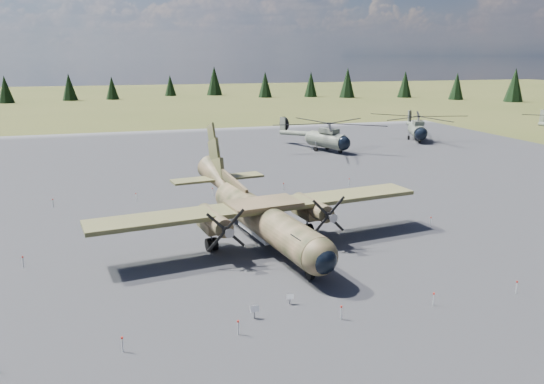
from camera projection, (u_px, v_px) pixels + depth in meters
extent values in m
plane|color=brown|center=(249.00, 245.00, 42.17)|extent=(500.00, 500.00, 0.00)
cube|color=slate|center=(224.00, 211.00, 51.45)|extent=(120.00, 120.00, 0.04)
cylinder|color=#32361D|center=(266.00, 221.00, 41.25)|extent=(4.91, 16.87, 2.59)
sphere|color=#32361D|center=(319.00, 256.00, 33.91)|extent=(2.87, 2.87, 2.54)
sphere|color=black|center=(323.00, 260.00, 33.47)|extent=(2.11, 2.11, 1.87)
cube|color=black|center=(308.00, 239.00, 35.04)|extent=(2.04, 1.73, 0.51)
cone|color=#32361D|center=(219.00, 180.00, 50.63)|extent=(3.41, 6.66, 3.90)
cube|color=#919496|center=(261.00, 230.00, 42.33)|extent=(2.52, 5.75, 0.46)
cube|color=#393F21|center=(263.00, 206.00, 41.39)|extent=(27.04, 6.89, 0.32)
cube|color=#32361D|center=(263.00, 204.00, 41.34)|extent=(5.97, 4.08, 0.32)
cylinder|color=#32361D|center=(214.00, 220.00, 39.59)|extent=(2.05, 4.96, 1.39)
cube|color=#32361D|center=(211.00, 225.00, 40.39)|extent=(1.82, 3.31, 0.74)
cone|color=gray|center=(228.00, 232.00, 36.94)|extent=(0.81, 0.92, 0.70)
cylinder|color=black|center=(212.00, 244.00, 40.78)|extent=(0.95, 1.12, 1.02)
cylinder|color=#32361D|center=(312.00, 207.00, 42.95)|extent=(2.05, 4.96, 1.39)
cube|color=#32361D|center=(307.00, 212.00, 43.76)|extent=(1.82, 3.31, 0.74)
cone|color=gray|center=(331.00, 217.00, 40.30)|extent=(0.81, 0.92, 0.70)
cylinder|color=black|center=(307.00, 230.00, 44.15)|extent=(0.95, 1.12, 1.02)
cube|color=#32361D|center=(232.00, 182.00, 47.39)|extent=(1.24, 6.96, 1.56)
cube|color=#393F21|center=(218.00, 178.00, 51.02)|extent=(9.09, 3.27, 0.20)
cylinder|color=gray|center=(310.00, 264.00, 35.12)|extent=(0.15, 0.15, 0.83)
cylinder|color=black|center=(310.00, 274.00, 35.29)|extent=(0.44, 0.90, 0.87)
cylinder|color=#65685B|center=(327.00, 140.00, 82.90)|extent=(4.90, 7.28, 2.40)
sphere|color=black|center=(343.00, 143.00, 80.34)|extent=(2.89, 2.89, 2.20)
sphere|color=#65685B|center=(312.00, 138.00, 85.47)|extent=(2.89, 2.89, 2.20)
cube|color=#65685B|center=(329.00, 131.00, 82.23)|extent=(2.70, 3.46, 0.72)
cylinder|color=gray|center=(329.00, 126.00, 82.05)|extent=(0.45, 0.45, 0.96)
cylinder|color=#65685B|center=(297.00, 133.00, 88.07)|extent=(3.94, 7.84, 1.37)
cube|color=#65685B|center=(283.00, 124.00, 90.45)|extent=(0.72, 1.32, 2.30)
cylinder|color=black|center=(284.00, 124.00, 90.66)|extent=(1.03, 2.31, 2.49)
cylinder|color=black|center=(340.00, 151.00, 81.10)|extent=(0.50, 0.70, 0.65)
cylinder|color=black|center=(316.00, 149.00, 83.30)|extent=(0.56, 0.82, 0.77)
cylinder|color=gray|center=(316.00, 146.00, 83.18)|extent=(0.18, 0.18, 1.39)
cylinder|color=black|center=(327.00, 147.00, 84.90)|extent=(0.56, 0.82, 0.77)
cylinder|color=gray|center=(327.00, 144.00, 84.77)|extent=(0.18, 0.18, 1.39)
cylinder|color=#65685B|center=(417.00, 131.00, 93.38)|extent=(4.68, 7.12, 2.34)
sphere|color=black|center=(421.00, 134.00, 90.14)|extent=(2.80, 2.80, 2.15)
sphere|color=#65685B|center=(414.00, 129.00, 96.62)|extent=(2.80, 2.80, 2.15)
cube|color=#65685B|center=(418.00, 123.00, 92.65)|extent=(2.59, 3.37, 0.70)
cylinder|color=gray|center=(419.00, 119.00, 92.47)|extent=(0.44, 0.44, 0.93)
cylinder|color=#65685B|center=(411.00, 124.00, 99.92)|extent=(3.71, 7.70, 1.34)
cube|color=#65685B|center=(409.00, 116.00, 103.01)|extent=(0.68, 1.29, 2.24)
cylinder|color=black|center=(411.00, 116.00, 102.98)|extent=(0.96, 2.28, 2.43)
cylinder|color=black|center=(420.00, 141.00, 91.01)|extent=(0.48, 0.69, 0.64)
cylinder|color=black|center=(409.00, 138.00, 94.91)|extent=(0.54, 0.80, 0.75)
cylinder|color=gray|center=(409.00, 135.00, 94.79)|extent=(0.17, 0.17, 1.36)
cylinder|color=black|center=(423.00, 138.00, 94.68)|extent=(0.54, 0.80, 0.75)
cylinder|color=gray|center=(423.00, 135.00, 94.56)|extent=(0.17, 0.17, 1.36)
cube|color=#65685B|center=(542.00, 116.00, 101.18)|extent=(0.49, 1.40, 2.37)
cylinder|color=black|center=(544.00, 116.00, 101.21)|extent=(0.58, 2.53, 2.57)
cube|color=gray|center=(254.00, 313.00, 30.24)|extent=(0.09, 0.09, 0.63)
cube|color=silver|center=(254.00, 309.00, 30.11)|extent=(0.52, 0.23, 0.36)
cube|color=gray|center=(290.00, 300.00, 32.01)|extent=(0.09, 0.09, 0.52)
cube|color=silver|center=(290.00, 297.00, 31.90)|extent=(0.45, 0.28, 0.29)
cylinder|color=silver|center=(123.00, 345.00, 26.78)|extent=(0.07, 0.07, 0.80)
cylinder|color=red|center=(122.00, 338.00, 26.68)|extent=(0.12, 0.12, 0.10)
cylinder|color=silver|center=(238.00, 328.00, 28.43)|extent=(0.07, 0.07, 0.80)
cylinder|color=red|center=(238.00, 321.00, 28.33)|extent=(0.12, 0.12, 0.10)
cylinder|color=silver|center=(341.00, 313.00, 30.09)|extent=(0.07, 0.07, 0.80)
cylinder|color=red|center=(341.00, 307.00, 29.99)|extent=(0.12, 0.12, 0.10)
cylinder|color=silver|center=(433.00, 300.00, 31.74)|extent=(0.07, 0.07, 0.80)
cylinder|color=red|center=(434.00, 294.00, 31.64)|extent=(0.12, 0.12, 0.10)
cylinder|color=silver|center=(516.00, 288.00, 33.40)|extent=(0.07, 0.07, 0.80)
cylinder|color=red|center=(517.00, 282.00, 33.30)|extent=(0.12, 0.12, 0.10)
cylinder|color=silver|center=(53.00, 203.00, 52.51)|extent=(0.07, 0.07, 0.80)
cylinder|color=red|center=(53.00, 199.00, 52.41)|extent=(0.12, 0.12, 0.10)
cylinder|color=silver|center=(136.00, 197.00, 54.71)|extent=(0.07, 0.07, 0.80)
cylinder|color=red|center=(136.00, 194.00, 54.61)|extent=(0.12, 0.12, 0.10)
cylinder|color=silver|center=(213.00, 192.00, 56.92)|extent=(0.07, 0.07, 0.80)
cylinder|color=red|center=(213.00, 188.00, 56.82)|extent=(0.12, 0.12, 0.10)
cylinder|color=silver|center=(283.00, 187.00, 59.13)|extent=(0.07, 0.07, 0.80)
cylinder|color=red|center=(283.00, 183.00, 59.03)|extent=(0.12, 0.12, 0.10)
cylinder|color=silver|center=(349.00, 182.00, 61.34)|extent=(0.07, 0.07, 0.80)
cylinder|color=red|center=(349.00, 179.00, 61.24)|extent=(0.12, 0.12, 0.10)
cylinder|color=silver|center=(23.00, 262.00, 37.51)|extent=(0.07, 0.07, 0.80)
cylinder|color=red|center=(23.00, 257.00, 37.41)|extent=(0.12, 0.12, 0.10)
cylinder|color=silver|center=(431.00, 222.00, 46.62)|extent=(0.07, 0.07, 0.80)
cylinder|color=red|center=(431.00, 218.00, 46.52)|extent=(0.12, 0.12, 0.10)
cone|color=black|center=(515.00, 85.00, 172.85)|extent=(6.07, 6.07, 10.84)
cone|color=black|center=(457.00, 86.00, 181.71)|extent=(5.09, 5.09, 9.10)
cone|color=black|center=(405.00, 84.00, 191.45)|extent=(5.28, 5.28, 9.42)
cone|color=black|center=(347.00, 82.00, 190.86)|extent=(5.95, 5.95, 10.63)
cone|color=black|center=(311.00, 84.00, 194.45)|extent=(5.10, 5.10, 9.11)
cone|color=black|center=(265.00, 84.00, 191.93)|extent=(5.17, 5.17, 9.23)
cone|color=black|center=(214.00, 81.00, 202.65)|extent=(6.06, 6.06, 10.82)
cone|color=black|center=(170.00, 85.00, 199.62)|extent=(4.31, 4.31, 7.70)
cone|color=black|center=(112.00, 88.00, 182.52)|extent=(4.39, 4.39, 7.84)
cone|color=black|center=(69.00, 87.00, 178.29)|extent=(5.02, 5.02, 8.96)
cone|color=black|center=(5.00, 89.00, 168.47)|extent=(4.85, 4.85, 8.66)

